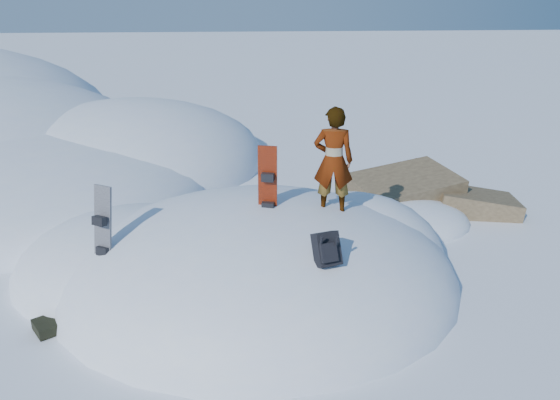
{
  "coord_description": "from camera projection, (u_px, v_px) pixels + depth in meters",
  "views": [
    {
      "loc": [
        -0.29,
        -8.48,
        4.87
      ],
      "look_at": [
        0.4,
        0.3,
        1.44
      ],
      "focal_mm": 35.0,
      "sensor_mm": 36.0,
      "label": 1
    }
  ],
  "objects": [
    {
      "name": "ground",
      "position": [
        259.0,
        282.0,
        9.67
      ],
      "size": [
        120.0,
        120.0,
        0.0
      ],
      "primitive_type": "plane",
      "color": "white",
      "rests_on": "ground"
    },
    {
      "name": "snow_mound",
      "position": [
        249.0,
        276.0,
        9.88
      ],
      "size": [
        8.0,
        6.0,
        3.0
      ],
      "color": "white",
      "rests_on": "ground"
    },
    {
      "name": "rock_outcrop",
      "position": [
        412.0,
        211.0,
        12.73
      ],
      "size": [
        4.68,
        4.41,
        1.68
      ],
      "color": "#776344",
      "rests_on": "ground"
    },
    {
      "name": "snowboard_red",
      "position": [
        268.0,
        194.0,
        9.02
      ],
      "size": [
        0.32,
        0.21,
        1.69
      ],
      "rotation": [
        0.0,
        0.0,
        -0.24
      ],
      "color": "#AD2809",
      "rests_on": "snow_mound"
    },
    {
      "name": "snowboard_dark",
      "position": [
        103.0,
        238.0,
        8.5
      ],
      "size": [
        0.43,
        0.43,
        1.7
      ],
      "rotation": [
        0.0,
        0.0,
        -0.53
      ],
      "color": "black",
      "rests_on": "snow_mound"
    },
    {
      "name": "backpack",
      "position": [
        327.0,
        249.0,
        7.74
      ],
      "size": [
        0.45,
        0.53,
        0.58
      ],
      "rotation": [
        0.0,
        0.0,
        0.29
      ],
      "color": "black",
      "rests_on": "snow_mound"
    },
    {
      "name": "gear_pile",
      "position": [
        60.0,
        321.0,
        8.36
      ],
      "size": [
        0.82,
        0.7,
        0.22
      ],
      "rotation": [
        0.0,
        0.0,
        0.6
      ],
      "color": "black",
      "rests_on": "ground"
    },
    {
      "name": "person",
      "position": [
        333.0,
        161.0,
        8.97
      ],
      "size": [
        0.72,
        0.53,
        1.81
      ],
      "primitive_type": "imported",
      "rotation": [
        0.0,
        0.0,
        2.98
      ],
      "color": "slate",
      "rests_on": "snow_mound"
    }
  ]
}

